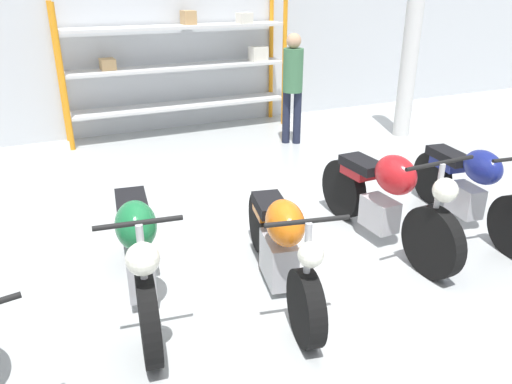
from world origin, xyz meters
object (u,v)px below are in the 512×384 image
at_px(motorcycle_orange, 281,245).
at_px(motorcycle_red, 386,198).
at_px(person_browsing, 293,80).
at_px(motorcycle_green, 138,251).
at_px(motorcycle_blue, 471,186).
at_px(shelving_rack, 182,64).

relative_size(motorcycle_orange, motorcycle_red, 0.98).
bearing_deg(motorcycle_red, person_browsing, 165.81).
relative_size(motorcycle_green, motorcycle_red, 1.03).
bearing_deg(person_browsing, motorcycle_blue, 38.36).
relative_size(motorcycle_blue, person_browsing, 1.12).
bearing_deg(motorcycle_green, motorcycle_red, 97.78).
bearing_deg(motorcycle_orange, motorcycle_green, -92.69).
bearing_deg(person_browsing, shelving_rack, -101.82).
bearing_deg(shelving_rack, person_browsing, -44.92).
height_order(motorcycle_green, motorcycle_red, motorcycle_red).
xyz_separation_m(shelving_rack, motorcycle_orange, (-0.72, -5.18, -0.75)).
bearing_deg(motorcycle_orange, motorcycle_red, 114.74).
distance_m(shelving_rack, motorcycle_green, 5.28).
xyz_separation_m(shelving_rack, person_browsing, (1.42, -1.41, -0.14)).
distance_m(motorcycle_orange, motorcycle_blue, 2.47).
xyz_separation_m(shelving_rack, motorcycle_green, (-1.87, -4.89, -0.70)).
bearing_deg(shelving_rack, motorcycle_green, -110.94).
distance_m(motorcycle_red, motorcycle_blue, 1.11).
bearing_deg(motorcycle_red, motorcycle_blue, 86.20).
distance_m(motorcycle_green, motorcycle_red, 2.50).
bearing_deg(shelving_rack, motorcycle_blue, -70.55).
relative_size(shelving_rack, person_browsing, 2.20).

